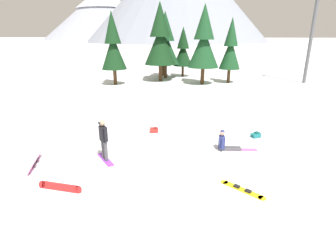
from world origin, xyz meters
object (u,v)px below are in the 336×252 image
Objects in this scene: snowboarder_midground at (225,143)px; loose_snowboard_near_right at (35,162)px; pine_tree_tall at (113,45)px; pine_tree_slender at (160,39)px; loose_snowboard_near_left at (60,187)px; pine_tree_short at (165,42)px; ski_lift_tower at (315,17)px; loose_snowboard_far_spare at (242,189)px; backpack_teal at (256,135)px; pine_tree_broad at (183,50)px; pine_tree_young at (231,48)px; pine_tree_leaning at (204,41)px; snowboarder_foreground at (104,139)px; backpack_red at (154,130)px; pine_tree_twin at (163,50)px.

snowboarder_midground reaches higher than loose_snowboard_near_right.
pine_tree_slender reaches higher than pine_tree_tall.
pine_tree_short is (0.82, 24.92, 4.02)m from loose_snowboard_near_left.
snowboarder_midground is 22.76m from ski_lift_tower.
snowboarder_midground is at bearing -118.42° from ski_lift_tower.
loose_snowboard_near_left is (-6.25, -0.63, 0.10)m from loose_snowboard_far_spare.
loose_snowboard_near_left is at bearing -91.88° from pine_tree_short.
pine_tree_broad reaches higher than backpack_teal.
backpack_teal is 21.61m from pine_tree_broad.
pine_tree_young reaches higher than snowboarder_midground.
pine_tree_slender is 1.05× the size of pine_tree_leaning.
pine_tree_leaning is at bearing -39.28° from pine_tree_short.
pine_tree_tall is at bearing 129.42° from backpack_teal.
loose_snowboard_near_left is 20.79m from pine_tree_tall.
pine_tree_tall reaches higher than loose_snowboard_near_right.
backpack_teal is at bearing 73.98° from loose_snowboard_far_spare.
pine_tree_leaning is at bearing -158.41° from pine_tree_young.
backpack_teal is 19.10m from pine_tree_slender.
snowboarder_foreground is 7.76m from backpack_teal.
loose_snowboard_near_right is (-8.16, 1.01, 0.10)m from loose_snowboard_far_spare.
pine_tree_young is (5.73, 16.49, 3.56)m from backpack_red.
loose_snowboard_far_spare is at bearing -87.11° from pine_tree_leaning.
ski_lift_tower is (16.08, -3.76, 3.61)m from pine_tree_twin.
pine_tree_young is at bearing 70.85° from backpack_red.
backpack_red is at bearing -91.30° from pine_tree_broad.
pine_tree_short reaches higher than loose_snowboard_near_right.
pine_tree_young is at bearing 69.99° from snowboarder_foreground.
backpack_teal is at bearing -70.69° from pine_tree_twin.
backpack_teal is 0.08× the size of pine_tree_tall.
pine_tree_slender reaches higher than backpack_teal.
pine_tree_broad is at bearing 57.76° from pine_tree_slender.
loose_snowboard_near_left is 3.05× the size of backpack_red.
pine_tree_tall reaches higher than backpack_teal.
pine_tree_slender is at bearing 112.96° from backpack_teal.
pine_tree_leaning reaches higher than backpack_red.
pine_tree_short is (-1.54, 18.94, 4.01)m from backpack_red.
pine_tree_young reaches higher than snowboarder_foreground.
ski_lift_tower is at bearing 65.86° from loose_snowboard_far_spare.
pine_tree_tall is 9.29m from pine_tree_leaning.
backpack_red is at bearing 151.69° from snowboarder_midground.
loose_snowboard_near_right is 29.06m from ski_lift_tower.
ski_lift_tower is at bearing -6.18° from pine_tree_short.
pine_tree_leaning is 0.66× the size of ski_lift_tower.
pine_tree_broad reaches higher than loose_snowboard_near_right.
pine_tree_short is 0.63× the size of ski_lift_tower.
pine_tree_broad is (4.73, 24.95, 3.13)m from loose_snowboard_near_right.
backpack_teal is (7.73, 5.79, 0.00)m from loose_snowboard_near_left.
pine_tree_slender is at bearing 83.57° from loose_snowboard_near_right.
pine_tree_leaning is (4.72, -1.56, -0.23)m from pine_tree_slender.
pine_tree_twin reaches higher than snowboarder_foreground.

